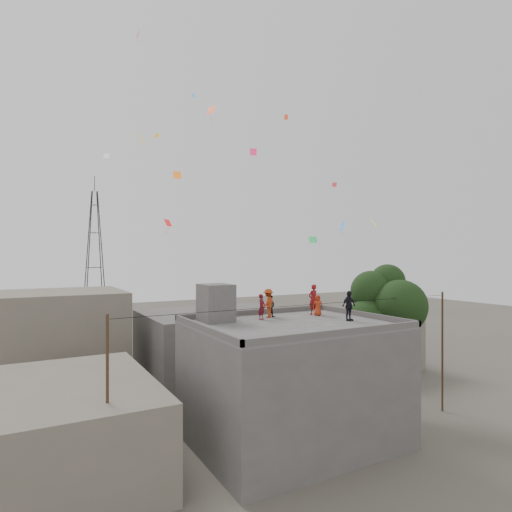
% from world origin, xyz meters
% --- Properties ---
extents(ground, '(140.00, 140.00, 0.00)m').
position_xyz_m(ground, '(0.00, 0.00, 0.00)').
color(ground, '#4A453C').
rests_on(ground, ground).
extents(main_building, '(10.00, 8.00, 6.10)m').
position_xyz_m(main_building, '(0.00, 0.00, 3.05)').
color(main_building, '#4F4C4A').
rests_on(main_building, ground).
extents(parapet, '(10.00, 8.00, 0.30)m').
position_xyz_m(parapet, '(0.00, 0.00, 6.25)').
color(parapet, '#4F4C4A').
rests_on(parapet, main_building).
extents(stair_head_box, '(1.60, 1.80, 2.00)m').
position_xyz_m(stair_head_box, '(-3.20, 2.60, 7.10)').
color(stair_head_box, '#4F4C4A').
rests_on(stair_head_box, main_building).
extents(neighbor_west, '(8.00, 10.00, 4.00)m').
position_xyz_m(neighbor_west, '(-11.00, 2.00, 2.00)').
color(neighbor_west, '#696253').
rests_on(neighbor_west, ground).
extents(neighbor_north, '(12.00, 9.00, 5.00)m').
position_xyz_m(neighbor_north, '(2.00, 14.00, 2.50)').
color(neighbor_north, '#4F4C4A').
rests_on(neighbor_north, ground).
extents(neighbor_northwest, '(9.00, 8.00, 7.00)m').
position_xyz_m(neighbor_northwest, '(-10.00, 16.00, 3.50)').
color(neighbor_northwest, '#696253').
rests_on(neighbor_northwest, ground).
extents(neighbor_east, '(7.00, 8.00, 4.40)m').
position_xyz_m(neighbor_east, '(14.00, 10.00, 2.20)').
color(neighbor_east, '#696253').
rests_on(neighbor_east, ground).
extents(tree, '(4.90, 4.60, 9.10)m').
position_xyz_m(tree, '(7.37, 0.60, 6.10)').
color(tree, black).
rests_on(tree, ground).
extents(utility_line, '(20.12, 0.62, 7.40)m').
position_xyz_m(utility_line, '(0.50, -1.25, 3.83)').
color(utility_line, black).
rests_on(utility_line, ground).
extents(transmission_tower, '(2.97, 2.97, 20.01)m').
position_xyz_m(transmission_tower, '(-4.00, 40.00, 9.07)').
color(transmission_tower, black).
rests_on(transmission_tower, ground).
extents(person_red_adult, '(0.71, 0.51, 1.81)m').
position_xyz_m(person_red_adult, '(3.00, 2.23, 7.01)').
color(person_red_adult, maroon).
rests_on(person_red_adult, main_building).
extents(person_orange_child, '(0.70, 0.59, 1.22)m').
position_xyz_m(person_orange_child, '(2.92, 1.67, 6.71)').
color(person_orange_child, '#B63314').
rests_on(person_orange_child, main_building).
extents(person_dark_child, '(0.73, 0.76, 1.24)m').
position_xyz_m(person_dark_child, '(0.26, 2.67, 6.72)').
color(person_dark_child, black).
rests_on(person_dark_child, main_building).
extents(person_dark_adult, '(1.00, 0.53, 1.63)m').
position_xyz_m(person_dark_adult, '(3.19, -0.74, 6.92)').
color(person_dark_adult, black).
rests_on(person_dark_adult, main_building).
extents(person_orange_adult, '(1.23, 1.09, 1.65)m').
position_xyz_m(person_orange_adult, '(-0.04, 2.40, 6.93)').
color(person_orange_adult, '#AB3913').
rests_on(person_orange_adult, main_building).
extents(person_red_child, '(0.62, 0.57, 1.42)m').
position_xyz_m(person_red_child, '(-0.75, 1.90, 6.81)').
color(person_red_child, maroon).
rests_on(person_red_child, main_building).
extents(kites, '(19.32, 15.36, 12.82)m').
position_xyz_m(kites, '(-0.03, 6.01, 15.25)').
color(kites, orange).
rests_on(kites, ground).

